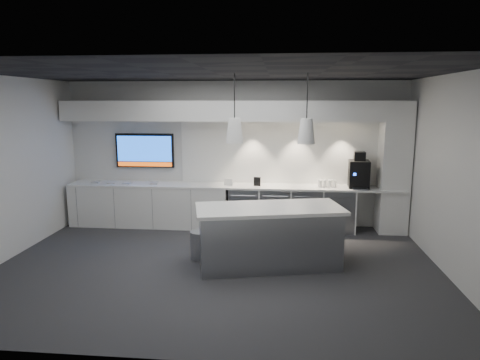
# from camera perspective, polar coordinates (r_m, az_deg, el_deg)

# --- Properties ---
(floor) EXTENTS (7.00, 7.00, 0.00)m
(floor) POSITION_cam_1_polar(r_m,az_deg,el_deg) (6.93, -3.08, -11.51)
(floor) COLOR #303033
(floor) RESTS_ON ground
(ceiling) EXTENTS (7.00, 7.00, 0.00)m
(ceiling) POSITION_cam_1_polar(r_m,az_deg,el_deg) (6.44, -3.35, 14.09)
(ceiling) COLOR black
(ceiling) RESTS_ON wall_back
(wall_back) EXTENTS (7.00, 0.00, 7.00)m
(wall_back) POSITION_cam_1_polar(r_m,az_deg,el_deg) (8.97, -0.81, 3.48)
(wall_back) COLOR silver
(wall_back) RESTS_ON floor
(wall_front) EXTENTS (7.00, 0.00, 7.00)m
(wall_front) POSITION_cam_1_polar(r_m,az_deg,el_deg) (4.12, -8.45, -5.01)
(wall_front) COLOR silver
(wall_front) RESTS_ON floor
(wall_left) EXTENTS (0.00, 7.00, 7.00)m
(wall_left) POSITION_cam_1_polar(r_m,az_deg,el_deg) (7.85, -29.38, 1.12)
(wall_left) COLOR silver
(wall_left) RESTS_ON floor
(wall_right) EXTENTS (0.00, 7.00, 7.00)m
(wall_right) POSITION_cam_1_polar(r_m,az_deg,el_deg) (6.92, 26.77, 0.26)
(wall_right) COLOR silver
(wall_right) RESTS_ON floor
(back_counter) EXTENTS (6.80, 0.65, 0.04)m
(back_counter) POSITION_cam_1_polar(r_m,az_deg,el_deg) (8.75, -1.04, -0.81)
(back_counter) COLOR white
(back_counter) RESTS_ON left_base_cabinets
(left_base_cabinets) EXTENTS (3.30, 0.63, 0.86)m
(left_base_cabinets) POSITION_cam_1_polar(r_m,az_deg,el_deg) (9.21, -11.93, -3.33)
(left_base_cabinets) COLOR white
(left_base_cabinets) RESTS_ON floor
(fridge_unit_a) EXTENTS (0.60, 0.61, 0.85)m
(fridge_unit_a) POSITION_cam_1_polar(r_m,az_deg,el_deg) (8.83, 0.59, -3.73)
(fridge_unit_a) COLOR gray
(fridge_unit_a) RESTS_ON floor
(fridge_unit_b) EXTENTS (0.60, 0.61, 0.85)m
(fridge_unit_b) POSITION_cam_1_polar(r_m,az_deg,el_deg) (8.80, 4.69, -3.82)
(fridge_unit_b) COLOR gray
(fridge_unit_b) RESTS_ON floor
(fridge_unit_c) EXTENTS (0.60, 0.61, 0.85)m
(fridge_unit_c) POSITION_cam_1_polar(r_m,az_deg,el_deg) (8.82, 8.80, -3.88)
(fridge_unit_c) COLOR gray
(fridge_unit_c) RESTS_ON floor
(fridge_unit_d) EXTENTS (0.60, 0.61, 0.85)m
(fridge_unit_d) POSITION_cam_1_polar(r_m,az_deg,el_deg) (8.88, 12.87, -3.93)
(fridge_unit_d) COLOR gray
(fridge_unit_d) RESTS_ON floor
(backsplash) EXTENTS (4.60, 0.03, 1.30)m
(backsplash) POSITION_cam_1_polar(r_m,az_deg,el_deg) (8.90, 6.89, 3.67)
(backsplash) COLOR white
(backsplash) RESTS_ON wall_back
(soffit) EXTENTS (6.90, 0.60, 0.40)m
(soffit) POSITION_cam_1_polar(r_m,az_deg,el_deg) (8.61, -1.05, 9.19)
(soffit) COLOR white
(soffit) RESTS_ON wall_back
(column) EXTENTS (0.55, 0.55, 2.60)m
(column) POSITION_cam_1_polar(r_m,az_deg,el_deg) (8.93, 19.84, 1.53)
(column) COLOR white
(column) RESTS_ON floor
(wall_tv) EXTENTS (1.25, 0.07, 0.72)m
(wall_tv) POSITION_cam_1_polar(r_m,az_deg,el_deg) (9.32, -12.57, 3.86)
(wall_tv) COLOR black
(wall_tv) RESTS_ON wall_back
(island) EXTENTS (2.43, 1.45, 0.96)m
(island) POSITION_cam_1_polar(r_m,az_deg,el_deg) (6.83, 3.86, -7.49)
(island) COLOR gray
(island) RESTS_ON floor
(bin) EXTENTS (0.44, 0.44, 0.47)m
(bin) POSITION_cam_1_polar(r_m,az_deg,el_deg) (7.21, -5.32, -8.63)
(bin) COLOR gray
(bin) RESTS_ON floor
(coffee_machine) EXTENTS (0.42, 0.58, 0.71)m
(coffee_machine) POSITION_cam_1_polar(r_m,az_deg,el_deg) (8.81, 15.57, 0.94)
(coffee_machine) COLOR black
(coffee_machine) RESTS_ON back_counter
(sign_black) EXTENTS (0.14, 0.04, 0.18)m
(sign_black) POSITION_cam_1_polar(r_m,az_deg,el_deg) (8.65, 2.30, -0.21)
(sign_black) COLOR black
(sign_black) RESTS_ON back_counter
(sign_white) EXTENTS (0.18, 0.04, 0.14)m
(sign_white) POSITION_cam_1_polar(r_m,az_deg,el_deg) (8.68, -1.55, -0.29)
(sign_white) COLOR white
(sign_white) RESTS_ON back_counter
(cup_cluster) EXTENTS (0.36, 0.17, 0.14)m
(cup_cluster) POSITION_cam_1_polar(r_m,az_deg,el_deg) (8.73, 11.54, -0.44)
(cup_cluster) COLOR white
(cup_cluster) RESTS_ON back_counter
(tray_a) EXTENTS (0.17, 0.17, 0.02)m
(tray_a) POSITION_cam_1_polar(r_m,az_deg,el_deg) (9.47, -18.69, -0.30)
(tray_a) COLOR #AEAEAE
(tray_a) RESTS_ON back_counter
(tray_b) EXTENTS (0.20, 0.20, 0.02)m
(tray_b) POSITION_cam_1_polar(r_m,az_deg,el_deg) (9.31, -16.81, -0.37)
(tray_b) COLOR #AEAEAE
(tray_b) RESTS_ON back_counter
(tray_c) EXTENTS (0.16, 0.16, 0.02)m
(tray_c) POSITION_cam_1_polar(r_m,az_deg,el_deg) (9.18, -14.84, -0.43)
(tray_c) COLOR #AEAEAE
(tray_c) RESTS_ON back_counter
(tray_d) EXTENTS (0.19, 0.19, 0.02)m
(tray_d) POSITION_cam_1_polar(r_m,az_deg,el_deg) (9.04, -11.46, -0.44)
(tray_d) COLOR #AEAEAE
(tray_d) RESTS_ON back_counter
(pendant_left) EXTENTS (0.27, 0.27, 1.08)m
(pendant_left) POSITION_cam_1_polar(r_m,az_deg,el_deg) (6.55, -0.73, 6.63)
(pendant_left) COLOR white
(pendant_left) RESTS_ON ceiling
(pendant_right) EXTENTS (0.27, 0.27, 1.08)m
(pendant_right) POSITION_cam_1_polar(r_m,az_deg,el_deg) (6.53, 8.83, 6.50)
(pendant_right) COLOR white
(pendant_right) RESTS_ON ceiling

